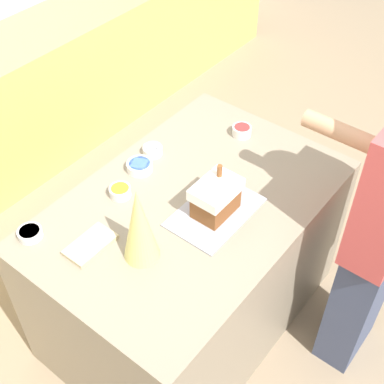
{
  "coord_description": "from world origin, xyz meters",
  "views": [
    {
      "loc": [
        -1.37,
        -1.09,
        2.68
      ],
      "look_at": [
        0.01,
        0.0,
        0.97
      ],
      "focal_mm": 50.0,
      "sensor_mm": 36.0,
      "label": 1
    }
  ],
  "objects_px": {
    "gingerbread_house": "(216,198)",
    "candy_bowl_near_tray_right": "(120,191)",
    "candy_bowl_front_corner": "(30,233)",
    "candy_bowl_center_rear": "(140,166)",
    "baking_tray": "(215,212)",
    "decorative_tree": "(139,225)",
    "candy_bowl_far_left": "(242,130)",
    "candy_bowl_near_tray_left": "(153,150)",
    "cookbook": "(90,245)",
    "person": "(381,234)"
  },
  "relations": [
    {
      "from": "gingerbread_house",
      "to": "candy_bowl_near_tray_right",
      "type": "bearing_deg",
      "value": 114.0
    },
    {
      "from": "cookbook",
      "to": "person",
      "type": "distance_m",
      "value": 1.28
    },
    {
      "from": "candy_bowl_far_left",
      "to": "candy_bowl_front_corner",
      "type": "relative_size",
      "value": 0.94
    },
    {
      "from": "person",
      "to": "candy_bowl_near_tray_left",
      "type": "bearing_deg",
      "value": 100.99
    },
    {
      "from": "gingerbread_house",
      "to": "candy_bowl_near_tray_left",
      "type": "bearing_deg",
      "value": 74.74
    },
    {
      "from": "baking_tray",
      "to": "decorative_tree",
      "type": "distance_m",
      "value": 0.44
    },
    {
      "from": "candy_bowl_front_corner",
      "to": "person",
      "type": "height_order",
      "value": "person"
    },
    {
      "from": "candy_bowl_near_tray_left",
      "to": "cookbook",
      "type": "relative_size",
      "value": 0.45
    },
    {
      "from": "candy_bowl_center_rear",
      "to": "baking_tray",
      "type": "bearing_deg",
      "value": -90.6
    },
    {
      "from": "decorative_tree",
      "to": "candy_bowl_near_tray_left",
      "type": "relative_size",
      "value": 3.74
    },
    {
      "from": "gingerbread_house",
      "to": "person",
      "type": "height_order",
      "value": "person"
    },
    {
      "from": "gingerbread_house",
      "to": "candy_bowl_near_tray_right",
      "type": "distance_m",
      "value": 0.46
    },
    {
      "from": "candy_bowl_near_tray_left",
      "to": "candy_bowl_front_corner",
      "type": "bearing_deg",
      "value": 176.27
    },
    {
      "from": "gingerbread_house",
      "to": "baking_tray",
      "type": "bearing_deg",
      "value": -155.86
    },
    {
      "from": "person",
      "to": "candy_bowl_center_rear",
      "type": "bearing_deg",
      "value": 107.61
    },
    {
      "from": "baking_tray",
      "to": "person",
      "type": "distance_m",
      "value": 0.74
    },
    {
      "from": "baking_tray",
      "to": "candy_bowl_center_rear",
      "type": "bearing_deg",
      "value": 89.4
    },
    {
      "from": "baking_tray",
      "to": "candy_bowl_near_tray_right",
      "type": "relative_size",
      "value": 4.22
    },
    {
      "from": "cookbook",
      "to": "gingerbread_house",
      "type": "bearing_deg",
      "value": -31.46
    },
    {
      "from": "candy_bowl_center_rear",
      "to": "candy_bowl_near_tray_right",
      "type": "distance_m",
      "value": 0.2
    },
    {
      "from": "candy_bowl_front_corner",
      "to": "person",
      "type": "distance_m",
      "value": 1.54
    },
    {
      "from": "decorative_tree",
      "to": "candy_bowl_near_tray_right",
      "type": "relative_size",
      "value": 3.63
    },
    {
      "from": "candy_bowl_near_tray_right",
      "to": "cookbook",
      "type": "distance_m",
      "value": 0.33
    },
    {
      "from": "candy_bowl_far_left",
      "to": "cookbook",
      "type": "bearing_deg",
      "value": 176.09
    },
    {
      "from": "baking_tray",
      "to": "candy_bowl_front_corner",
      "type": "xyz_separation_m",
      "value": [
        -0.62,
        0.55,
        0.02
      ]
    },
    {
      "from": "cookbook",
      "to": "candy_bowl_near_tray_right",
      "type": "bearing_deg",
      "value": 20.65
    },
    {
      "from": "candy_bowl_front_corner",
      "to": "cookbook",
      "type": "distance_m",
      "value": 0.27
    },
    {
      "from": "decorative_tree",
      "to": "candy_bowl_far_left",
      "type": "distance_m",
      "value": 0.96
    },
    {
      "from": "candy_bowl_near_tray_left",
      "to": "cookbook",
      "type": "distance_m",
      "value": 0.66
    },
    {
      "from": "decorative_tree",
      "to": "candy_bowl_far_left",
      "type": "relative_size",
      "value": 3.67
    },
    {
      "from": "baking_tray",
      "to": "candy_bowl_center_rear",
      "type": "xyz_separation_m",
      "value": [
        0.0,
        0.47,
        0.02
      ]
    },
    {
      "from": "baking_tray",
      "to": "cookbook",
      "type": "distance_m",
      "value": 0.58
    },
    {
      "from": "candy_bowl_center_rear",
      "to": "cookbook",
      "type": "distance_m",
      "value": 0.53
    },
    {
      "from": "candy_bowl_far_left",
      "to": "baking_tray",
      "type": "bearing_deg",
      "value": -157.12
    },
    {
      "from": "candy_bowl_near_tray_right",
      "to": "cookbook",
      "type": "relative_size",
      "value": 0.47
    },
    {
      "from": "candy_bowl_near_tray_left",
      "to": "candy_bowl_center_rear",
      "type": "bearing_deg",
      "value": -166.83
    },
    {
      "from": "candy_bowl_far_left",
      "to": "person",
      "type": "height_order",
      "value": "person"
    },
    {
      "from": "candy_bowl_front_corner",
      "to": "candy_bowl_near_tray_left",
      "type": "xyz_separation_m",
      "value": [
        0.75,
        -0.05,
        0.0
      ]
    },
    {
      "from": "decorative_tree",
      "to": "candy_bowl_near_tray_left",
      "type": "xyz_separation_m",
      "value": [
        0.53,
        0.4,
        -0.16
      ]
    },
    {
      "from": "person",
      "to": "decorative_tree",
      "type": "bearing_deg",
      "value": 135.12
    },
    {
      "from": "candy_bowl_near_tray_right",
      "to": "person",
      "type": "height_order",
      "value": "person"
    },
    {
      "from": "candy_bowl_front_corner",
      "to": "candy_bowl_near_tray_left",
      "type": "relative_size",
      "value": 1.09
    },
    {
      "from": "candy_bowl_far_left",
      "to": "candy_bowl_near_tray_left",
      "type": "height_order",
      "value": "candy_bowl_far_left"
    },
    {
      "from": "candy_bowl_far_left",
      "to": "cookbook",
      "type": "distance_m",
      "value": 1.04
    },
    {
      "from": "candy_bowl_center_rear",
      "to": "candy_bowl_near_tray_left",
      "type": "xyz_separation_m",
      "value": [
        0.13,
        0.03,
        -0.0
      ]
    },
    {
      "from": "decorative_tree",
      "to": "candy_bowl_front_corner",
      "type": "height_order",
      "value": "decorative_tree"
    },
    {
      "from": "candy_bowl_front_corner",
      "to": "candy_bowl_center_rear",
      "type": "height_order",
      "value": "candy_bowl_center_rear"
    },
    {
      "from": "gingerbread_house",
      "to": "candy_bowl_front_corner",
      "type": "bearing_deg",
      "value": 138.37
    },
    {
      "from": "decorative_tree",
      "to": "cookbook",
      "type": "bearing_deg",
      "value": 116.87
    },
    {
      "from": "decorative_tree",
      "to": "candy_bowl_near_tray_right",
      "type": "height_order",
      "value": "decorative_tree"
    }
  ]
}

